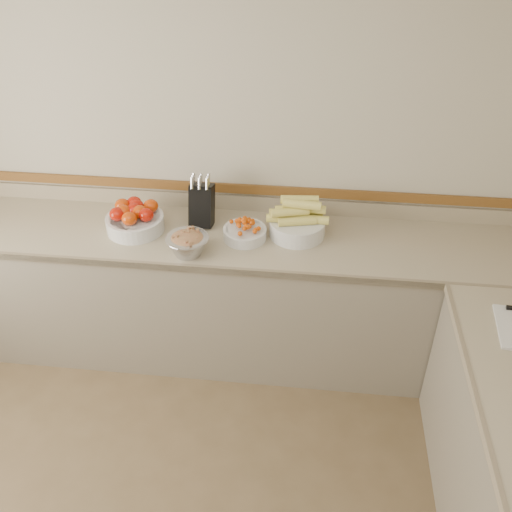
# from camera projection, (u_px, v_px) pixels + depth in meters

# --- Properties ---
(back_wall) EXTENTS (4.00, 0.00, 4.00)m
(back_wall) POSITION_uv_depth(u_px,v_px,m) (210.00, 149.00, 3.41)
(back_wall) COLOR #BBB29A
(back_wall) RESTS_ON ground_plane
(counter_back) EXTENTS (4.00, 0.65, 1.08)m
(counter_back) POSITION_uv_depth(u_px,v_px,m) (207.00, 293.00, 3.63)
(counter_back) COLOR tan
(counter_back) RESTS_ON ground_plane
(knife_block) EXTENTS (0.15, 0.17, 0.33)m
(knife_block) POSITION_uv_depth(u_px,v_px,m) (202.00, 204.00, 3.40)
(knife_block) COLOR black
(knife_block) RESTS_ON counter_back
(tomato_bowl) EXTENTS (0.34, 0.34, 0.17)m
(tomato_bowl) POSITION_uv_depth(u_px,v_px,m) (135.00, 218.00, 3.38)
(tomato_bowl) COLOR silver
(tomato_bowl) RESTS_ON counter_back
(cherry_tomato_bowl) EXTENTS (0.26, 0.26, 0.14)m
(cherry_tomato_bowl) POSITION_uv_depth(u_px,v_px,m) (245.00, 231.00, 3.32)
(cherry_tomato_bowl) COLOR silver
(cherry_tomato_bowl) RESTS_ON counter_back
(corn_bowl) EXTENTS (0.36, 0.33, 0.24)m
(corn_bowl) POSITION_uv_depth(u_px,v_px,m) (297.00, 222.00, 3.32)
(corn_bowl) COLOR silver
(corn_bowl) RESTS_ON counter_back
(rhubarb_bowl) EXTENTS (0.24, 0.24, 0.14)m
(rhubarb_bowl) POSITION_uv_depth(u_px,v_px,m) (188.00, 243.00, 3.17)
(rhubarb_bowl) COLOR #B2B2BA
(rhubarb_bowl) RESTS_ON counter_back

